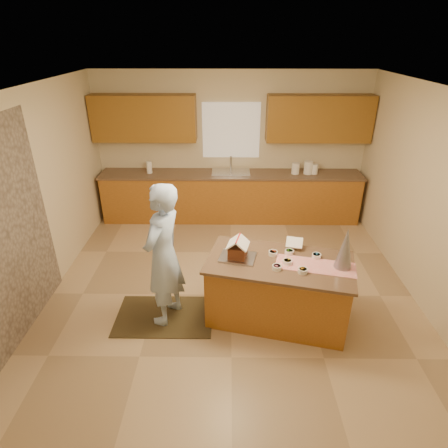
{
  "coord_description": "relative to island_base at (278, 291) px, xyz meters",
  "views": [
    {
      "loc": [
        -0.05,
        -4.24,
        3.24
      ],
      "look_at": [
        -0.1,
        0.2,
        1.0
      ],
      "focal_mm": 30.32,
      "sensor_mm": 36.0,
      "label": 1
    }
  ],
  "objects": [
    {
      "name": "boy",
      "position": [
        -1.37,
        -0.01,
        0.51
      ],
      "size": [
        0.63,
        0.76,
        1.8
      ],
      "primitive_type": "imported",
      "rotation": [
        0.0,
        0.0,
        -1.93
      ],
      "color": "#A8C5EE",
      "rests_on": "rug"
    },
    {
      "name": "rug",
      "position": [
        -1.42,
        -0.01,
        -0.39
      ],
      "size": [
        1.22,
        0.8,
        0.01
      ],
      "primitive_type": "cube",
      "color": "black",
      "rests_on": "floor"
    },
    {
      "name": "ceiling",
      "position": [
        -0.57,
        0.45,
        2.3
      ],
      "size": [
        5.5,
        5.5,
        0.0
      ],
      "primitive_type": "plane",
      "color": "silver",
      "rests_on": "floor"
    },
    {
      "name": "faucet",
      "position": [
        -0.57,
        3.08,
        0.66
      ],
      "size": [
        0.03,
        0.03,
        0.28
      ],
      "primitive_type": "cylinder",
      "color": "silver",
      "rests_on": "back_counter_top"
    },
    {
      "name": "candy_bowls",
      "position": [
        0.13,
        -0.01,
        0.46
      ],
      "size": [
        0.62,
        0.51,
        0.05
      ],
      "color": "#E04627",
      "rests_on": "island_top"
    },
    {
      "name": "wall_left",
      "position": [
        -3.07,
        0.45,
        0.95
      ],
      "size": [
        5.5,
        5.5,
        0.0
      ],
      "primitive_type": "plane",
      "color": "beige",
      "rests_on": "floor"
    },
    {
      "name": "wall_right",
      "position": [
        1.93,
        0.45,
        0.95
      ],
      "size": [
        5.5,
        5.5,
        0.0
      ],
      "primitive_type": "plane",
      "color": "beige",
      "rests_on": "floor"
    },
    {
      "name": "wall_front",
      "position": [
        -0.57,
        -2.3,
        0.95
      ],
      "size": [
        5.5,
        5.5,
        0.0
      ],
      "primitive_type": "plane",
      "color": "beige",
      "rests_on": "floor"
    },
    {
      "name": "back_counter_base",
      "position": [
        -0.57,
        2.9,
        0.04
      ],
      "size": [
        4.8,
        0.6,
        0.88
      ],
      "primitive_type": "cube",
      "color": "#A15C21",
      "rests_on": "floor"
    },
    {
      "name": "island_top",
      "position": [
        0.0,
        0.0,
        0.42
      ],
      "size": [
        1.87,
        1.25,
        0.04
      ],
      "primitive_type": "cube",
      "rotation": [
        0.0,
        0.0,
        -0.23
      ],
      "color": "brown",
      "rests_on": "island_base"
    },
    {
      "name": "back_counter_top",
      "position": [
        -0.57,
        2.9,
        0.5
      ],
      "size": [
        4.85,
        0.63,
        0.04
      ],
      "primitive_type": "cube",
      "color": "brown",
      "rests_on": "back_counter_base"
    },
    {
      "name": "floor",
      "position": [
        -0.57,
        0.45,
        -0.4
      ],
      "size": [
        5.5,
        5.5,
        0.0
      ],
      "primitive_type": "plane",
      "color": "tan",
      "rests_on": "ground"
    },
    {
      "name": "table_runner",
      "position": [
        0.4,
        -0.09,
        0.44
      ],
      "size": [
        0.96,
        0.52,
        0.01
      ],
      "primitive_type": "cube",
      "rotation": [
        0.0,
        0.0,
        -0.23
      ],
      "color": "red",
      "rests_on": "island_top"
    },
    {
      "name": "canister_a",
      "position": [
        0.62,
        2.9,
        0.62
      ],
      "size": [
        0.15,
        0.15,
        0.2
      ],
      "primitive_type": "cylinder",
      "color": "white",
      "rests_on": "back_counter_top"
    },
    {
      "name": "upper_cabinet_left",
      "position": [
        -2.12,
        3.02,
        1.5
      ],
      "size": [
        1.85,
        0.35,
        0.8
      ],
      "primitive_type": "cube",
      "color": "brown",
      "rests_on": "wall_back"
    },
    {
      "name": "canister_b",
      "position": [
        0.86,
        2.9,
        0.64
      ],
      "size": [
        0.16,
        0.16,
        0.24
      ],
      "primitive_type": "cylinder",
      "color": "white",
      "rests_on": "back_counter_top"
    },
    {
      "name": "window_curtain",
      "position": [
        -0.57,
        3.17,
        1.25
      ],
      "size": [
        1.05,
        0.03,
        1.0
      ],
      "primitive_type": "cube",
      "color": "white",
      "rests_on": "wall_back"
    },
    {
      "name": "sink",
      "position": [
        -0.57,
        2.9,
        0.49
      ],
      "size": [
        0.7,
        0.45,
        0.12
      ],
      "primitive_type": "cube",
      "color": "silver",
      "rests_on": "back_counter_top"
    },
    {
      "name": "tinsel_tree",
      "position": [
        0.7,
        -0.12,
        0.69
      ],
      "size": [
        0.24,
        0.24,
        0.5
      ],
      "primitive_type": "cone",
      "rotation": [
        0.0,
        0.0,
        -0.23
      ],
      "color": "#B7B8C4",
      "rests_on": "island_top"
    },
    {
      "name": "canister_c",
      "position": [
        0.97,
        2.9,
        0.61
      ],
      "size": [
        0.13,
        0.13,
        0.18
      ],
      "primitive_type": "cylinder",
      "color": "white",
      "rests_on": "back_counter_top"
    },
    {
      "name": "gingerbread_house",
      "position": [
        -0.5,
        0.07,
        0.56
      ],
      "size": [
        0.3,
        0.3,
        0.26
      ],
      "color": "#5B3118",
      "rests_on": "baking_tray"
    },
    {
      "name": "paper_towel",
      "position": [
        -2.08,
        2.9,
        0.63
      ],
      "size": [
        0.1,
        0.1,
        0.22
      ],
      "primitive_type": "cylinder",
      "color": "white",
      "rests_on": "back_counter_top"
    },
    {
      "name": "baking_tray",
      "position": [
        -0.5,
        0.07,
        0.45
      ],
      "size": [
        0.48,
        0.4,
        0.02
      ],
      "primitive_type": "cube",
      "rotation": [
        0.0,
        0.0,
        -0.23
      ],
      "color": "silver",
      "rests_on": "island_top"
    },
    {
      "name": "island_base",
      "position": [
        0.0,
        0.0,
        0.0
      ],
      "size": [
        1.78,
        1.17,
        0.8
      ],
      "primitive_type": "cube",
      "rotation": [
        0.0,
        0.0,
        -0.23
      ],
      "color": "#A15C21",
      "rests_on": "floor"
    },
    {
      "name": "wall_back",
      "position": [
        -0.57,
        3.2,
        0.95
      ],
      "size": [
        5.5,
        5.5,
        0.0
      ],
      "primitive_type": "plane",
      "color": "beige",
      "rests_on": "floor"
    },
    {
      "name": "cookbook",
      "position": [
        0.21,
        0.31,
        0.52
      ],
      "size": [
        0.23,
        0.2,
        0.09
      ],
      "primitive_type": "cube",
      "rotation": [
        -1.13,
        0.0,
        -0.23
      ],
      "color": "white",
      "rests_on": "island_top"
    },
    {
      "name": "upper_cabinet_right",
      "position": [
        0.98,
        3.02,
        1.5
      ],
      "size": [
        1.85,
        0.35,
        0.8
      ],
      "primitive_type": "cube",
      "color": "brown",
      "rests_on": "wall_back"
    }
  ]
}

